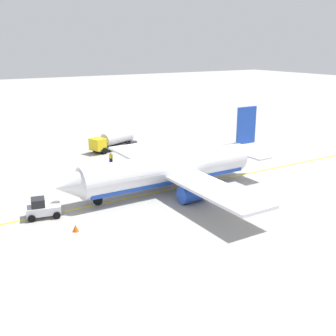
{
  "coord_description": "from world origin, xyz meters",
  "views": [
    {
      "loc": [
        25.9,
        42.6,
        17.99
      ],
      "look_at": [
        0.0,
        0.0,
        3.0
      ],
      "focal_mm": 43.71,
      "sensor_mm": 36.0,
      "label": 1
    }
  ],
  "objects": [
    {
      "name": "taxi_line_marking",
      "position": [
        0.0,
        0.0,
        0.01
      ],
      "size": [
        67.63,
        0.6,
        0.01
      ],
      "primitive_type": "cube",
      "rotation": [
        0.0,
        0.0,
        0.0
      ],
      "color": "yellow",
      "rests_on": "ground"
    },
    {
      "name": "safety_cone_nose",
      "position": [
        14.31,
        5.6,
        0.36
      ],
      "size": [
        0.64,
        0.64,
        0.72
      ],
      "primitive_type": "cone",
      "color": "#F2590F",
      "rests_on": "ground"
    },
    {
      "name": "ground_plane",
      "position": [
        0.0,
        0.0,
        0.0
      ],
      "size": [
        400.0,
        400.0,
        0.0
      ],
      "primitive_type": "plane",
      "color": "#9E9B96"
    },
    {
      "name": "pushback_tug",
      "position": [
        16.16,
        0.27,
        1.01
      ],
      "size": [
        3.94,
        2.96,
        2.2
      ],
      "color": "silver",
      "rests_on": "ground"
    },
    {
      "name": "airplane",
      "position": [
        -0.47,
        -0.0,
        2.73
      ],
      "size": [
        30.33,
        31.67,
        9.84
      ],
      "color": "white",
      "rests_on": "ground"
    },
    {
      "name": "fuel_tanker",
      "position": [
        -2.83,
        -23.62,
        1.71
      ],
      "size": [
        9.82,
        5.5,
        3.15
      ],
      "color": "#2D2D33",
      "rests_on": "ground"
    },
    {
      "name": "refueling_worker",
      "position": [
        1.21,
        -15.47,
        0.82
      ],
      "size": [
        0.46,
        0.58,
        1.71
      ],
      "color": "navy",
      "rests_on": "ground"
    }
  ]
}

